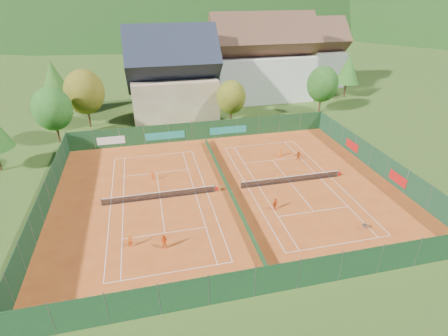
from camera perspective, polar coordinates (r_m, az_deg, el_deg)
ground at (r=41.74m, az=0.64°, el=-3.70°), size 600.00×600.00×0.00m
clay_pad at (r=41.72m, az=0.64°, el=-3.67°), size 40.00×32.00×0.01m
court_markings_left at (r=40.82m, az=-10.37°, el=-4.96°), size 11.03×23.83×0.00m
court_markings_right at (r=44.08m, az=10.79°, el=-2.35°), size 11.03×23.83×0.00m
tennis_net_left at (r=40.56m, az=-10.21°, el=-4.34°), size 13.30×0.10×1.02m
tennis_net_right at (r=43.90m, az=11.03°, el=-1.76°), size 13.30×0.10×1.02m
court_divider at (r=41.47m, az=0.64°, el=-3.09°), size 0.03×28.80×1.00m
fence_north at (r=55.06m, az=-3.85°, el=6.08°), size 40.00×0.10×3.00m
fence_south at (r=28.80m, az=8.70°, el=-17.39°), size 40.00×0.04×3.00m
fence_west at (r=41.61m, az=-27.27°, el=-4.83°), size 0.04×32.00×3.00m
fence_east at (r=49.28m, az=23.83°, el=0.94°), size 0.09×32.00×3.00m
chalet at (r=66.52m, az=-8.37°, el=14.34°), size 16.20×12.00×16.00m
hotel_block_a at (r=76.08m, az=6.08°, el=16.73°), size 21.60×11.00×17.25m
hotel_block_b at (r=88.83m, az=13.29°, el=17.27°), size 17.28×10.00×15.50m
tree_west_front at (r=58.47m, az=-26.24°, el=8.66°), size 5.72×5.72×8.69m
tree_west_mid at (r=63.22m, az=-21.84°, el=11.45°), size 6.44×6.44×9.78m
tree_west_back at (r=71.81m, az=-26.06°, el=12.98°), size 5.60×5.60×10.00m
tree_center at (r=60.83m, az=1.17°, el=11.49°), size 5.01×5.01×7.60m
tree_east_front at (r=68.99m, az=15.78°, el=13.04°), size 5.72×5.72×8.69m
tree_east_mid at (r=80.57m, az=19.64°, el=15.01°), size 5.04×5.04×9.00m
tree_east_back at (r=83.55m, az=11.93°, el=16.86°), size 7.15×7.15×10.86m
mountain_backdrop at (r=277.45m, az=-5.49°, el=14.88°), size 820.00×530.00×242.00m
ball_hopper at (r=37.82m, az=21.99°, el=-8.71°), size 0.34×0.34×0.80m
loose_ball_0 at (r=34.36m, az=-8.28°, el=-11.83°), size 0.07×0.07×0.07m
loose_ball_1 at (r=34.59m, az=11.21°, el=-11.82°), size 0.07×0.07×0.07m
loose_ball_2 at (r=45.36m, az=4.20°, el=-0.94°), size 0.07×0.07×0.07m
player_left_near at (r=34.22m, az=-15.06°, el=-11.43°), size 0.59×0.49×1.37m
player_left_mid at (r=33.23m, az=-9.69°, el=-11.89°), size 0.92×0.82×1.56m
player_left_far at (r=44.51m, az=-11.58°, el=-1.26°), size 0.87×0.67×1.18m
player_right_near at (r=38.37m, az=8.36°, el=-5.84°), size 0.91×0.72×1.45m
player_right_far_a at (r=50.25m, az=9.20°, el=2.57°), size 0.78×0.70×1.34m
player_right_far_b at (r=49.85m, az=12.01°, el=2.05°), size 1.19×0.42×1.27m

